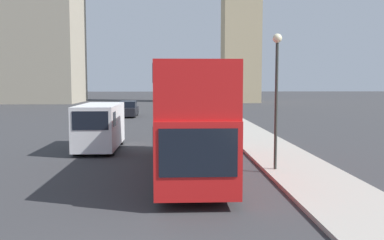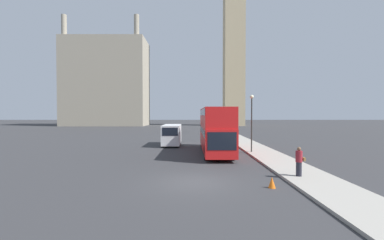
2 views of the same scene
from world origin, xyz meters
TOP-DOWN VIEW (x-y plane):
  - building_block_distant at (-27.62, 69.04)m, footprint 25.58×12.87m
  - red_double_decker_bus at (2.06, 10.59)m, footprint 2.48×11.26m
  - white_van at (-2.50, 16.19)m, footprint 2.02×5.25m
  - street_lamp at (5.43, 10.13)m, footprint 0.36×0.36m
  - parked_sedan at (-3.27, 37.95)m, footprint 1.79×4.66m

SIDE VIEW (x-z plane):
  - parked_sedan at x=-3.27m, z-range -0.08..1.53m
  - white_van at x=-2.50m, z-range 0.09..2.50m
  - red_double_decker_bus at x=2.06m, z-range 0.25..4.48m
  - street_lamp at x=5.43m, z-range 1.02..6.33m
  - building_block_distant at x=-27.62m, z-range -2.96..30.43m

